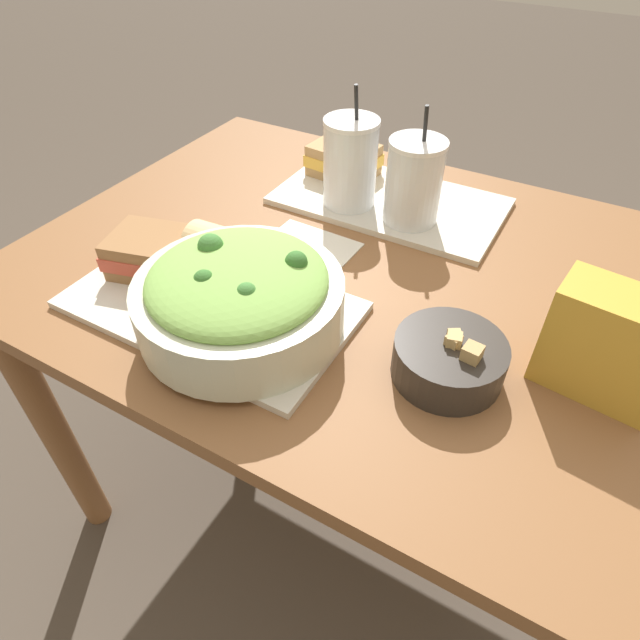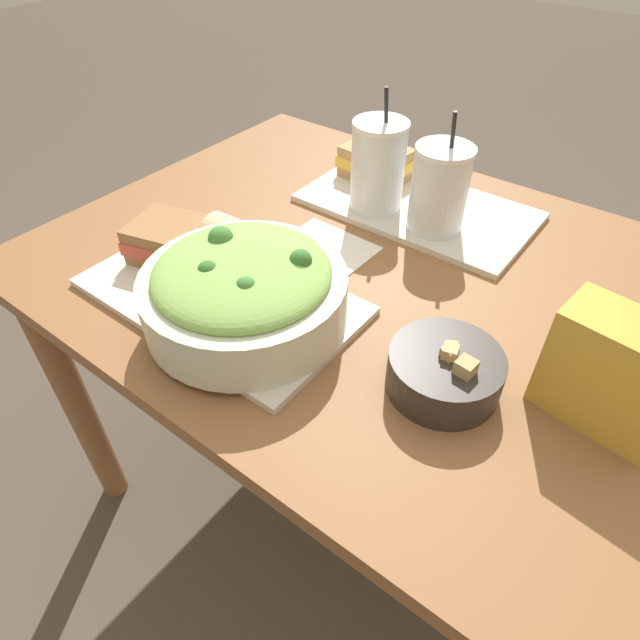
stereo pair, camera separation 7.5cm
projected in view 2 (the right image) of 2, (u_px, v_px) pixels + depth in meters
ground_plane at (352, 491)px, 1.41m from camera, size 12.00×12.00×0.00m
dining_table at (366, 313)px, 0.99m from camera, size 1.13×0.86×0.74m
tray_near at (220, 296)px, 0.85m from camera, size 0.44×0.25×0.01m
tray_far at (417, 207)px, 1.06m from camera, size 0.44×0.25×0.01m
salad_bowl at (244, 289)px, 0.76m from camera, size 0.30×0.30×0.12m
soup_bowl at (445, 371)px, 0.69m from camera, size 0.15×0.15×0.08m
sandwich_near at (175, 242)px, 0.90m from camera, size 0.17×0.14×0.06m
baguette_near at (250, 249)px, 0.87m from camera, size 0.16×0.08×0.08m
sandwich_far at (376, 163)px, 1.12m from camera, size 0.15×0.12×0.06m
drink_cup_dark at (378, 168)px, 1.00m from camera, size 0.10×0.10×0.23m
drink_cup_red at (439, 191)px, 0.94m from camera, size 0.10×0.10×0.22m
chip_bag at (613, 373)px, 0.63m from camera, size 0.16×0.10×0.15m
napkin_folded at (327, 247)px, 0.96m from camera, size 0.17×0.12×0.00m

